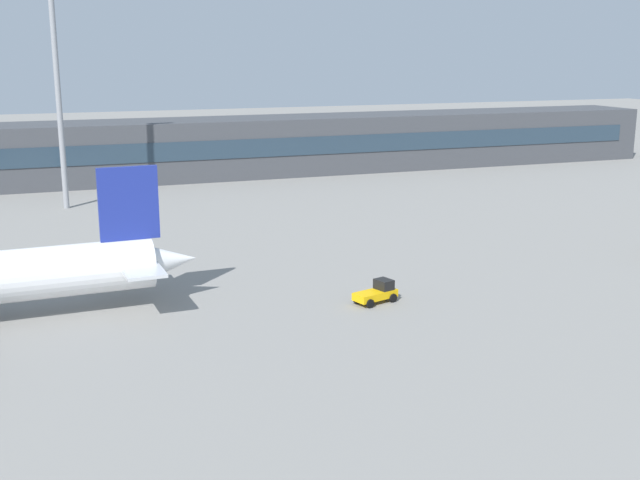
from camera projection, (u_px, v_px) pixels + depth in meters
ground_plane at (393, 265)px, 74.23m from camera, size 400.00×400.00×0.00m
terminal_building at (238, 147)px, 125.98m from camera, size 145.82×12.13×9.00m
baggage_tug_yellow at (377, 292)px, 63.20m from camera, size 3.88×2.64×1.75m
floodlight_tower_east at (56, 72)px, 96.74m from camera, size 3.20×0.80×29.68m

